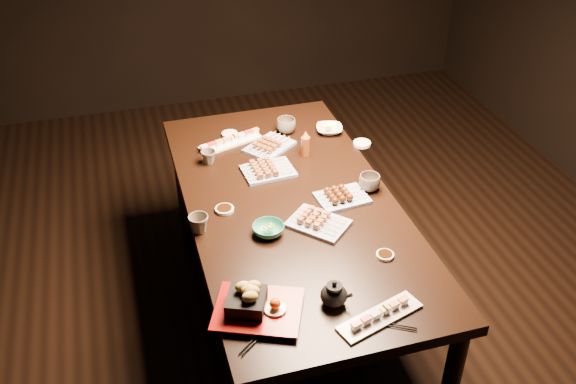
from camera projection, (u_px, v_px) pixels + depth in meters
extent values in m
plane|color=black|center=(324.00, 299.00, 3.39)|extent=(5.00, 5.00, 0.00)
cube|color=black|center=(291.00, 266.00, 3.04)|extent=(1.27, 1.95, 0.75)
imported|color=#2A826B|center=(268.00, 230.00, 2.63)|extent=(0.18, 0.18, 0.04)
imported|color=beige|center=(329.00, 129.00, 3.33)|extent=(0.16, 0.16, 0.03)
imported|color=#534A3F|center=(199.00, 224.00, 2.63)|extent=(0.09, 0.09, 0.08)
imported|color=#534A3F|center=(370.00, 183.00, 2.88)|extent=(0.11, 0.11, 0.08)
imported|color=#534A3F|center=(209.00, 157.00, 3.07)|extent=(0.09, 0.09, 0.07)
imported|color=#534A3F|center=(286.00, 126.00, 3.32)|extent=(0.13, 0.13, 0.08)
cylinder|color=maroon|center=(306.00, 143.00, 3.11)|extent=(0.05, 0.05, 0.13)
cylinder|color=white|center=(225.00, 209.00, 2.76)|extent=(0.10, 0.10, 0.01)
cylinder|color=white|center=(362.00, 144.00, 3.23)|extent=(0.10, 0.10, 0.02)
cylinder|color=white|center=(385.00, 255.00, 2.52)|extent=(0.09, 0.09, 0.01)
cylinder|color=white|center=(230.00, 134.00, 3.31)|extent=(0.09, 0.09, 0.01)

